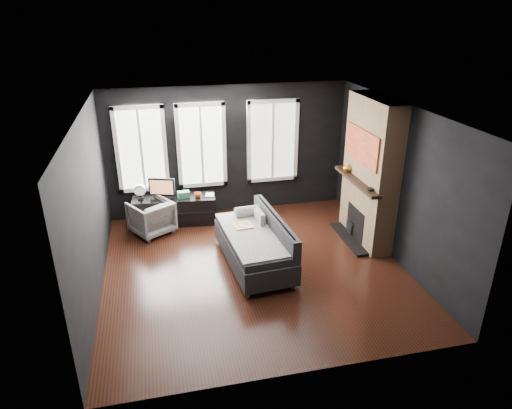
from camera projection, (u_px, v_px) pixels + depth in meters
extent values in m
plane|color=black|center=(254.00, 268.00, 7.81)|extent=(5.00, 5.00, 0.00)
plane|color=white|center=(254.00, 111.00, 6.73)|extent=(5.00, 5.00, 0.00)
cube|color=black|center=(228.00, 151.00, 9.50)|extent=(5.00, 0.02, 2.70)
cube|color=black|center=(90.00, 209.00, 6.76)|extent=(0.02, 5.00, 2.70)
cube|color=black|center=(397.00, 183.00, 7.78)|extent=(0.02, 5.00, 2.70)
cube|color=gray|center=(260.00, 221.00, 8.07)|extent=(0.12, 0.38, 0.37)
imported|color=silver|center=(151.00, 216.00, 8.88)|extent=(0.96, 0.95, 0.74)
imported|color=#C7521F|center=(198.00, 194.00, 9.18)|extent=(0.15, 0.13, 0.14)
imported|color=#B6A58D|center=(205.00, 190.00, 9.27)|extent=(0.17, 0.05, 0.23)
cube|color=#327346|center=(183.00, 194.00, 9.18)|extent=(0.25, 0.18, 0.13)
imported|color=orange|center=(347.00, 167.00, 8.64)|extent=(0.17, 0.18, 0.17)
cylinder|color=black|center=(371.00, 189.00, 7.77)|extent=(0.16, 0.16, 0.04)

